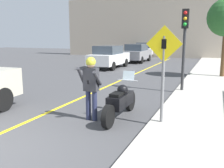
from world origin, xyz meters
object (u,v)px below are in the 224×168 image
object	(u,v)px
person_biker	(91,82)
parked_car_grey	(137,53)
parked_car_silver	(145,50)
motorcycle	(121,101)
crossing_sign	(163,65)
parked_car_white	(109,57)
traffic_light	(185,34)

from	to	relation	value
person_biker	parked_car_grey	bearing A→B (deg)	103.03
parked_car_grey	parked_car_silver	bearing A→B (deg)	97.86
motorcycle	crossing_sign	distance (m)	1.67
motorcycle	parked_car_white	world-z (taller)	parked_car_white
motorcycle	crossing_sign	world-z (taller)	crossing_sign
motorcycle	parked_car_silver	bearing A→B (deg)	103.58
parked_car_white	parked_car_grey	bearing A→B (deg)	84.23
crossing_sign	parked_car_silver	distance (m)	23.36
motorcycle	parked_car_white	xyz separation A→B (m)	(-5.04, 10.73, 0.35)
parked_car_silver	parked_car_white	bearing A→B (deg)	-88.39
traffic_light	parked_car_silver	world-z (taller)	traffic_light
motorcycle	parked_car_silver	xyz separation A→B (m)	(-5.36, 22.19, 0.35)
motorcycle	parked_car_white	bearing A→B (deg)	115.17
person_biker	traffic_light	distance (m)	5.14
parked_car_silver	crossing_sign	bearing A→B (deg)	-73.61
parked_car_white	parked_car_silver	distance (m)	11.47
traffic_light	parked_car_silver	distance (m)	19.28
crossing_sign	parked_car_white	bearing A→B (deg)	119.81
motorcycle	parked_car_grey	bearing A→B (deg)	105.73
parked_car_grey	parked_car_silver	size ratio (longest dim) A/B	1.00
motorcycle	traffic_light	bearing A→B (deg)	73.97
crossing_sign	parked_car_grey	xyz separation A→B (m)	(-5.73, 16.21, -0.76)
parked_car_white	motorcycle	bearing A→B (deg)	-64.83
parked_car_white	parked_car_grey	world-z (taller)	same
parked_car_silver	person_biker	bearing A→B (deg)	-78.37
motorcycle	person_biker	xyz separation A→B (m)	(-0.69, -0.48, 0.60)
person_biker	parked_car_white	world-z (taller)	person_biker
parked_car_white	parked_car_grey	xyz separation A→B (m)	(0.53, 5.27, 0.00)
traffic_light	parked_car_grey	size ratio (longest dim) A/B	0.78
crossing_sign	parked_car_grey	bearing A→B (deg)	109.48
crossing_sign	traffic_light	bearing A→B (deg)	90.56
motorcycle	parked_car_grey	xyz separation A→B (m)	(-4.51, 16.00, 0.35)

